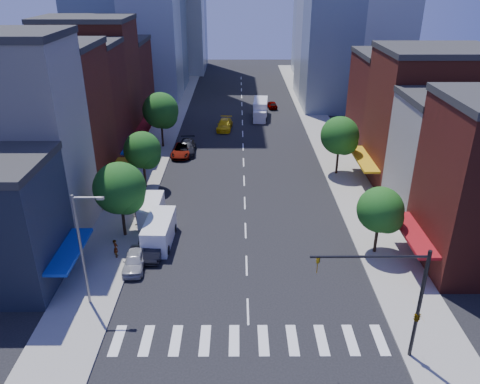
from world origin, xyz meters
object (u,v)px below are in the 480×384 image
object	(u,v)px
cargo_van_near	(159,232)
box_truck	(260,110)
parked_car_front	(135,260)
traffic_car_far	(272,105)
parked_car_third	(182,150)
pedestrian_near	(116,248)
parked_car_second	(154,246)
cargo_van_far	(151,210)
parked_car_rear	(187,147)
taxi	(225,125)
pedestrian_far	(136,215)
traffic_car_oncoming	(259,113)

from	to	relation	value
cargo_van_near	box_truck	world-z (taller)	box_truck
parked_car_front	traffic_car_far	world-z (taller)	parked_car_front
parked_car_third	cargo_van_near	bearing A→B (deg)	-85.67
parked_car_third	pedestrian_near	bearing A→B (deg)	-93.46
parked_car_second	traffic_car_far	distance (m)	51.07
cargo_van_near	traffic_car_far	bearing A→B (deg)	76.32
parked_car_second	cargo_van_far	world-z (taller)	cargo_van_far
parked_car_rear	taxi	bearing A→B (deg)	62.74
taxi	box_truck	world-z (taller)	box_truck
box_truck	cargo_van_far	bearing A→B (deg)	-104.46
taxi	pedestrian_far	xyz separation A→B (m)	(-7.98, -31.20, 0.34)
pedestrian_far	traffic_car_oncoming	bearing A→B (deg)	171.66
traffic_car_oncoming	parked_car_front	bearing A→B (deg)	69.02
taxi	traffic_car_oncoming	world-z (taller)	taxi
cargo_van_near	traffic_car_oncoming	bearing A→B (deg)	77.64
parked_car_third	box_truck	xyz separation A→B (m)	(11.46, 18.16, 0.68)
parked_car_rear	pedestrian_near	xyz separation A→B (m)	(-3.60, -26.37, 0.16)
traffic_car_oncoming	pedestrian_near	xyz separation A→B (m)	(-14.25, -43.96, 0.22)
parked_car_front	parked_car_rear	xyz separation A→B (m)	(1.68, 27.89, 0.10)
parked_car_front	parked_car_second	xyz separation A→B (m)	(1.27, 2.17, 0.03)
parked_car_second	pedestrian_near	distance (m)	3.26
box_truck	pedestrian_far	distance (m)	40.17
parked_car_rear	taxi	distance (m)	11.74
parked_car_front	cargo_van_far	size ratio (longest dim) A/B	0.86
parked_car_front	box_truck	bearing A→B (deg)	72.07
box_truck	parked_car_rear	bearing A→B (deg)	-117.94
parked_car_third	pedestrian_near	size ratio (longest dim) A/B	3.25
pedestrian_far	taxi	bearing A→B (deg)	177.01
parked_car_front	cargo_van_near	distance (m)	4.26
parked_car_second	cargo_van_near	size ratio (longest dim) A/B	0.79
box_truck	traffic_car_oncoming	bearing A→B (deg)	124.86
cargo_van_far	pedestrian_far	size ratio (longest dim) A/B	2.55
cargo_van_near	traffic_car_far	distance (m)	49.29
parked_car_third	parked_car_rear	bearing A→B (deg)	65.83
cargo_van_near	pedestrian_near	distance (m)	4.21
cargo_van_far	pedestrian_far	distance (m)	1.78
taxi	pedestrian_near	bearing A→B (deg)	-98.26
parked_car_second	cargo_van_near	distance (m)	1.86
box_truck	pedestrian_far	bearing A→B (deg)	-105.71
cargo_van_far	cargo_van_near	bearing A→B (deg)	-71.70
parked_car_rear	cargo_van_far	xyz separation A→B (m)	(-1.68, -19.37, 0.22)
parked_car_third	cargo_van_near	xyz separation A→B (m)	(0.36, -22.90, 0.45)
traffic_car_far	parked_car_second	bearing A→B (deg)	66.64
parked_car_second	pedestrian_near	bearing A→B (deg)	-168.99
parked_car_front	pedestrian_near	bearing A→B (deg)	139.32
parked_car_second	taxi	bearing A→B (deg)	81.17
traffic_car_oncoming	pedestrian_far	xyz separation A→B (m)	(-13.65, -38.15, 0.37)
box_truck	parked_car_front	bearing A→B (deg)	-101.06
parked_car_front	parked_car_third	size ratio (longest dim) A/B	0.79
cargo_van_near	cargo_van_far	size ratio (longest dim) A/B	1.16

